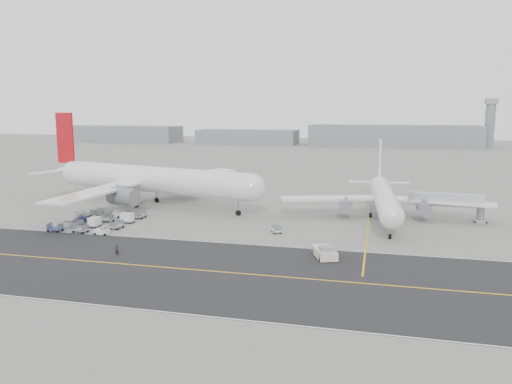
% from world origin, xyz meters
% --- Properties ---
extents(ground, '(700.00, 700.00, 0.00)m').
position_xyz_m(ground, '(0.00, 0.00, 0.00)').
color(ground, gray).
rests_on(ground, ground).
extents(taxiway, '(220.00, 59.00, 0.03)m').
position_xyz_m(taxiway, '(5.02, -17.98, 0.01)').
color(taxiway, '#252527').
rests_on(taxiway, ground).
extents(horizon_buildings, '(520.00, 28.00, 28.00)m').
position_xyz_m(horizon_buildings, '(30.00, 260.00, 0.00)').
color(horizon_buildings, gray).
rests_on(horizon_buildings, ground).
extents(control_tower, '(7.00, 7.00, 31.25)m').
position_xyz_m(control_tower, '(100.00, 265.00, 16.25)').
color(control_tower, gray).
rests_on(control_tower, ground).
extents(airliner_a, '(65.46, 64.02, 23.06)m').
position_xyz_m(airliner_a, '(-24.60, 28.03, 6.63)').
color(airliner_a, silver).
rests_on(airliner_a, ground).
extents(airliner_b, '(46.40, 47.03, 16.21)m').
position_xyz_m(airliner_b, '(33.03, 26.71, 4.68)').
color(airliner_b, silver).
rests_on(airliner_b, ground).
extents(pushback_tug, '(4.88, 7.96, 2.28)m').
position_xyz_m(pushback_tug, '(23.70, -7.08, 0.94)').
color(pushback_tug, beige).
rests_on(pushback_tug, ground).
extents(jet_bridge, '(16.31, 3.66, 6.14)m').
position_xyz_m(jet_bridge, '(46.21, 27.17, 4.28)').
color(jet_bridge, gray).
rests_on(jet_bridge, ground).
extents(gse_cluster, '(20.47, 24.49, 2.19)m').
position_xyz_m(gse_cluster, '(-24.70, 5.66, 0.00)').
color(gse_cluster, gray).
rests_on(gse_cluster, ground).
extents(stray_dolly, '(2.37, 2.85, 1.50)m').
position_xyz_m(stray_dolly, '(12.75, 7.30, 0.00)').
color(stray_dolly, silver).
rests_on(stray_dolly, ground).
extents(ground_crew_a, '(0.79, 0.61, 1.94)m').
position_xyz_m(ground_crew_a, '(-9.58, -14.14, 0.97)').
color(ground_crew_a, black).
rests_on(ground_crew_a, ground).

